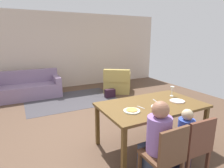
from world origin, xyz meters
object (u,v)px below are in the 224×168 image
Objects in this scene: person_man at (156,145)px; dining_chair_child at (193,144)px; plate_near_man at (132,111)px; armchair at (117,83)px; handbag at (110,93)px; plate_near_child at (159,107)px; dining_table at (151,108)px; dining_chair_man at (166,154)px; plate_near_woman at (177,101)px; wine_glass at (172,89)px; couch at (26,88)px; person_child at (183,142)px.

person_man is 1.28× the size of dining_chair_child.
person_man reaches higher than dining_chair_child.
armchair reaches higher than plate_near_man.
dining_chair_child reaches higher than handbag.
dining_table is at bearing 90.00° from plate_near_child.
armchair is at bearing 64.59° from plate_near_man.
armchair is (1.10, 3.37, -0.45)m from plate_near_child.
plate_near_child is 0.23× the size of person_man.
dining_chair_man is at bearing -111.17° from armchair.
handbag is (1.05, 3.60, -0.36)m from dining_chair_man.
plate_near_woman is 0.21× the size of armchair.
plate_near_child is 0.88m from dining_chair_man.
armchair is at bearing 79.11° from plate_near_woman.
dining_chair_man is 1.00× the size of dining_chair_child.
dining_chair_child is 0.73× the size of armchair.
plate_near_man is 1.34× the size of wine_glass.
plate_near_child is at bearing -66.93° from couch.
dining_chair_child is at bearing -105.24° from armchair.
plate_near_woman is 2.91m from handbag.
couch reaches higher than handbag.
dining_chair_man and dining_chair_child have the same top height.
person_child is at bearing -99.63° from handbag.
couch is at bearing 166.08° from armchair.
plate_near_child is 0.13× the size of couch.
wine_glass is 1.17m from person_child.
dining_chair_man reaches higher than plate_near_man.
couch is at bearing 114.02° from dining_table.
dining_chair_child is 0.94× the size of person_child.
person_child is (-0.61, -0.88, -0.46)m from wine_glass.
plate_near_man is 0.29× the size of dining_chair_child.
plate_near_woman is 0.13× the size of couch.
dining_chair_child is (-0.47, -0.77, -0.28)m from plate_near_woman.
person_man is at bearing 159.44° from dining_chair_child.
wine_glass is (0.62, 0.36, 0.12)m from plate_near_child.
person_man is 0.50m from dining_chair_child.
armchair is at bearing 70.93° from dining_table.
plate_near_man is at bearing 90.06° from dining_chair_man.
handbag is (0.59, 3.60, -0.36)m from dining_chair_child.
armchair is at bearing 71.88° from plate_near_child.
plate_near_man is 3.11m from handbag.
person_man is (-0.00, -0.57, -0.26)m from plate_near_man.
dining_chair_man is (-0.47, -0.87, -0.20)m from dining_table.
plate_near_woman is (0.94, 0.02, 0.00)m from plate_near_man.
couch reaches higher than dining_table.
dining_table is at bearing 55.86° from person_man.
plate_near_child is at bearing 47.52° from person_man.
dining_chair_child is 2.72× the size of handbag.
wine_glass is (0.15, 0.28, 0.12)m from plate_near_woman.
plate_near_woman is 0.94m from dining_chair_child.
person_man reaches higher than dining_chair_man.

